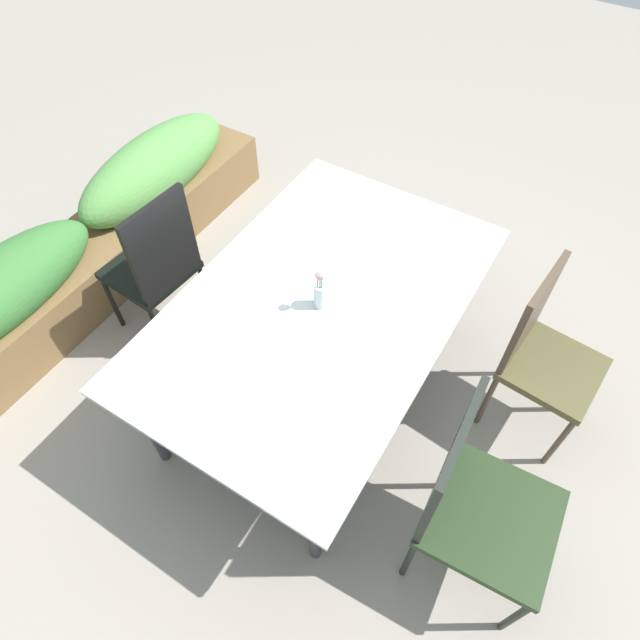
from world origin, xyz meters
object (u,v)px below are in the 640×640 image
(chair_far_side, at_px, (156,263))
(planter_box, at_px, (94,242))
(chair_near_right, at_px, (543,350))
(flower_vase, at_px, (320,291))
(dining_table, at_px, (320,309))
(chair_near_left, at_px, (474,499))

(chair_far_side, relative_size, planter_box, 0.36)
(chair_near_right, relative_size, flower_vase, 3.95)
(chair_near_right, height_order, flower_vase, chair_near_right)
(planter_box, bearing_deg, chair_far_side, -96.72)
(chair_far_side, xyz_separation_m, flower_vase, (0.08, -0.96, 0.28))
(dining_table, distance_m, chair_near_left, 1.03)
(dining_table, height_order, chair_near_right, chair_near_right)
(dining_table, height_order, flower_vase, flower_vase)
(chair_near_left, relative_size, flower_vase, 4.10)
(chair_near_left, distance_m, planter_box, 2.57)
(chair_far_side, bearing_deg, dining_table, -79.76)
(chair_far_side, height_order, flower_vase, chair_far_side)
(chair_near_left, xyz_separation_m, chair_near_right, (0.83, -0.01, -0.01))
(chair_near_right, xyz_separation_m, flower_vase, (-0.43, 0.94, 0.27))
(planter_box, bearing_deg, chair_near_right, -80.23)
(chair_near_right, bearing_deg, dining_table, -60.69)
(chair_far_side, distance_m, flower_vase, 1.01)
(flower_vase, bearing_deg, dining_table, 34.33)
(dining_table, distance_m, planter_box, 1.63)
(dining_table, xyz_separation_m, planter_box, (-0.02, 1.59, -0.35))
(chair_near_left, bearing_deg, chair_near_right, 175.95)
(chair_far_side, xyz_separation_m, chair_near_left, (-0.31, -1.89, 0.01))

